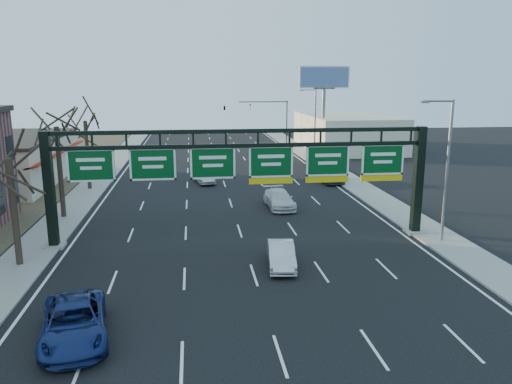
{
  "coord_description": "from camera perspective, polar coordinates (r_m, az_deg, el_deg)",
  "views": [
    {
      "loc": [
        -3.06,
        -22.72,
        10.15
      ],
      "look_at": [
        0.86,
        7.83,
        3.2
      ],
      "focal_mm": 35.0,
      "sensor_mm": 36.0,
      "label": 1
    }
  ],
  "objects": [
    {
      "name": "car_grey_far",
      "position": [
        50.91,
        8.27,
        2.01
      ],
      "size": [
        2.62,
        5.01,
        1.63
      ],
      "primitive_type": "imported",
      "rotation": [
        0.0,
        0.0,
        0.15
      ],
      "color": "#404346",
      "rests_on": "ground"
    },
    {
      "name": "car_silver_sedan",
      "position": [
        27.84,
        2.9,
        -7.21
      ],
      "size": [
        1.85,
        4.2,
        1.34
      ],
      "primitive_type": "imported",
      "rotation": [
        0.0,
        0.0,
        -0.11
      ],
      "color": "silver",
      "rests_on": "ground"
    },
    {
      "name": "car_silver_distant",
      "position": [
        50.51,
        -5.98,
        1.89
      ],
      "size": [
        2.33,
        4.64,
        1.46
      ],
      "primitive_type": "imported",
      "rotation": [
        0.0,
        0.0,
        0.18
      ],
      "color": "#AEADB2",
      "rests_on": "ground"
    },
    {
      "name": "streetlight_far",
      "position": [
        64.81,
        6.64,
        8.14
      ],
      "size": [
        2.15,
        0.22,
        9.0
      ],
      "color": "slate",
      "rests_on": "sidewalk_right"
    },
    {
      "name": "streetlight_near",
      "position": [
        33.04,
        20.86,
        3.05
      ],
      "size": [
        2.15,
        0.22,
        9.0
      ],
      "color": "slate",
      "rests_on": "sidewalk_right"
    },
    {
      "name": "tree_mid",
      "position": [
        39.02,
        -22.0,
        8.43
      ],
      "size": [
        3.6,
        3.6,
        9.24
      ],
      "color": "black",
      "rests_on": "sidewalk_left"
    },
    {
      "name": "car_blue_suv",
      "position": [
        21.68,
        -20.1,
        -13.82
      ],
      "size": [
        3.44,
        5.75,
        1.49
      ],
      "primitive_type": "imported",
      "rotation": [
        0.0,
        0.0,
        0.19
      ],
      "color": "navy",
      "rests_on": "ground"
    },
    {
      "name": "sidewalk_right",
      "position": [
        46.67,
        12.75,
        -0.09
      ],
      "size": [
        3.0,
        120.0,
        0.12
      ],
      "primitive_type": "cube",
      "color": "gray",
      "rests_on": "ground"
    },
    {
      "name": "cream_strip",
      "position": [
        55.45,
        -26.67,
        3.28
      ],
      "size": [
        10.9,
        18.4,
        4.7
      ],
      "color": "beige",
      "rests_on": "ground"
    },
    {
      "name": "car_white_wagon",
      "position": [
        40.45,
        2.66,
        -0.8
      ],
      "size": [
        2.21,
        4.96,
        1.41
      ],
      "primitive_type": "imported",
      "rotation": [
        0.0,
        0.0,
        0.05
      ],
      "color": "silver",
      "rests_on": "ground"
    },
    {
      "name": "traffic_signal_mast",
      "position": [
        78.35,
        -0.9,
        9.3
      ],
      "size": [
        10.16,
        0.54,
        7.0
      ],
      "color": "black",
      "rests_on": "ground"
    },
    {
      "name": "tree_gantry",
      "position": [
        29.54,
        -26.65,
        5.47
      ],
      "size": [
        3.6,
        3.6,
        8.48
      ],
      "color": "black",
      "rests_on": "sidewalk_left"
    },
    {
      "name": "sign_gantry",
      "position": [
        31.37,
        -1.31,
        2.58
      ],
      "size": [
        24.6,
        1.2,
        7.2
      ],
      "color": "black",
      "rests_on": "ground"
    },
    {
      "name": "ground",
      "position": [
        25.07,
        0.33,
        -11.17
      ],
      "size": [
        160.0,
        160.0,
        0.0
      ],
      "primitive_type": "plane",
      "color": "black",
      "rests_on": "ground"
    },
    {
      "name": "tree_far",
      "position": [
        48.78,
        -19.05,
        8.9
      ],
      "size": [
        3.6,
        3.6,
        8.86
      ],
      "color": "black",
      "rests_on": "sidewalk_left"
    },
    {
      "name": "lane_markings",
      "position": [
        44.01,
        -3.13,
        -0.63
      ],
      "size": [
        21.6,
        120.0,
        0.01
      ],
      "primitive_type": "cube",
      "color": "white",
      "rests_on": "ground"
    },
    {
      "name": "sidewalk_left",
      "position": [
        44.96,
        -19.62,
        -1.01
      ],
      "size": [
        3.0,
        120.0,
        0.12
      ],
      "primitive_type": "cube",
      "color": "gray",
      "rests_on": "ground"
    },
    {
      "name": "billboard_right",
      "position": [
        70.08,
        7.79,
        11.71
      ],
      "size": [
        7.0,
        0.5,
        12.0
      ],
      "color": "slate",
      "rests_on": "ground"
    },
    {
      "name": "building_right_distant",
      "position": [
        76.67,
        10.31,
        6.78
      ],
      "size": [
        12.0,
        20.0,
        5.0
      ],
      "primitive_type": "cube",
      "color": "beige",
      "rests_on": "ground"
    }
  ]
}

